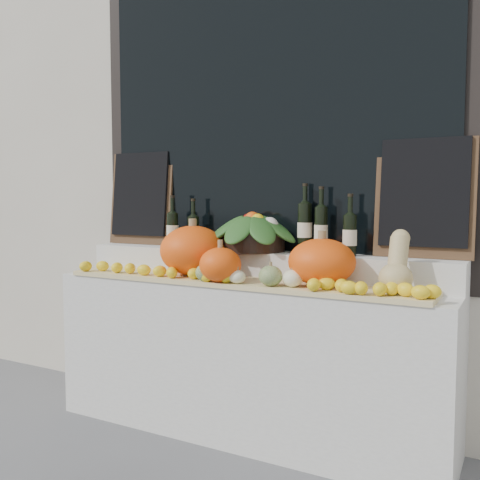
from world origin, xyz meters
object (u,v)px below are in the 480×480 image
object	(u,v)px
wine_bottle_tall	(305,227)
butternut_squash	(397,267)
pumpkin_left	(193,250)
produce_bowl	(252,231)
pumpkin_right	(322,262)

from	to	relation	value
wine_bottle_tall	butternut_squash	bearing A→B (deg)	-26.87
wine_bottle_tall	pumpkin_left	bearing A→B (deg)	-155.30
produce_bowl	wine_bottle_tall	distance (m)	0.31
pumpkin_left	pumpkin_right	world-z (taller)	pumpkin_left
butternut_squash	wine_bottle_tall	bearing A→B (deg)	153.13
pumpkin_right	butternut_squash	xyz separation A→B (m)	(0.38, -0.02, -0.00)
butternut_squash	pumpkin_left	bearing A→B (deg)	178.76
produce_bowl	wine_bottle_tall	xyz separation A→B (m)	(0.31, 0.05, 0.03)
produce_bowl	butternut_squash	bearing A→B (deg)	-15.23
butternut_squash	produce_bowl	world-z (taller)	produce_bowl
butternut_squash	produce_bowl	distance (m)	0.93
pumpkin_right	wine_bottle_tall	distance (m)	0.37
pumpkin_right	produce_bowl	xyz separation A→B (m)	(-0.51, 0.22, 0.13)
produce_bowl	pumpkin_left	bearing A→B (deg)	-141.90
pumpkin_left	pumpkin_right	distance (m)	0.78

